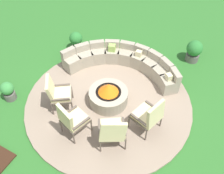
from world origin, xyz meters
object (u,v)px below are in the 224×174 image
lounge_chair_front_right (72,119)px  curved_stone_bench (123,62)px  lounge_chair_front_left (58,93)px  potted_plant_0 (76,40)px  potted_plant_1 (194,51)px  lounge_chair_back_left (112,131)px  fire_pit (108,95)px  lounge_chair_back_right (149,115)px  potted_plant_2 (8,91)px

lounge_chair_front_right → curved_stone_bench: bearing=107.1°
lounge_chair_front_left → potted_plant_0: lounge_chair_front_left is taller
lounge_chair_front_right → potted_plant_1: bearing=84.2°
curved_stone_bench → lounge_chair_back_left: (0.98, -2.50, 0.26)m
lounge_chair_front_right → lounge_chair_back_left: (0.97, 0.19, -0.02)m
lounge_chair_back_left → curved_stone_bench: bearing=77.7°
fire_pit → lounge_chair_back_right: (1.27, -0.31, 0.28)m
lounge_chair_back_left → potted_plant_0: 3.90m
potted_plant_0 → potted_plant_1: potted_plant_1 is taller
lounge_chair_front_left → lounge_chair_front_right: size_ratio=0.91×
lounge_chair_back_left → lounge_chair_back_right: bearing=20.9°
lounge_chair_back_right → potted_plant_0: lounge_chair_back_right is taller
fire_pit → potted_plant_2: fire_pit is taller
lounge_chair_back_left → potted_plant_2: 3.21m
fire_pit → lounge_chair_back_left: (0.71, -1.10, 0.28)m
fire_pit → lounge_chair_front_right: 1.35m
fire_pit → lounge_chair_front_left: bearing=-144.6°
potted_plant_1 → potted_plant_2: (-3.98, -4.04, -0.08)m
lounge_chair_back_left → potted_plant_0: size_ratio=1.58×
potted_plant_1 → fire_pit: bearing=-117.3°
lounge_chair_front_right → potted_plant_2: (-2.23, 0.13, -0.31)m
fire_pit → potted_plant_0: bearing=143.0°
lounge_chair_back_left → lounge_chair_front_left: bearing=135.4°
potted_plant_2 → lounge_chair_front_left: bearing=15.7°
lounge_chair_front_right → fire_pit: bearing=95.7°
fire_pit → lounge_chair_back_left: size_ratio=1.01×
potted_plant_2 → fire_pit: bearing=25.0°
lounge_chair_front_left → potted_plant_1: lounge_chair_front_left is taller
curved_stone_bench → lounge_chair_back_left: size_ratio=3.40×
lounge_chair_back_left → fire_pit: bearing=89.2°
curved_stone_bench → potted_plant_0: 1.85m
lounge_chair_back_right → potted_plant_1: lounge_chair_back_right is taller
fire_pit → lounge_chair_front_left: (-1.06, -0.76, 0.28)m
fire_pit → curved_stone_bench: size_ratio=0.30×
curved_stone_bench → lounge_chair_back_left: lounge_chair_back_left is taller
fire_pit → potted_plant_2: size_ratio=1.79×
curved_stone_bench → lounge_chair_front_right: size_ratio=3.14×
potted_plant_1 → potted_plant_2: 5.67m
lounge_chair_back_right → fire_pit: bearing=92.6°
potted_plant_0 → potted_plant_1: size_ratio=0.90×
fire_pit → potted_plant_2: bearing=-155.0°
lounge_chair_back_left → potted_plant_0: lounge_chair_back_left is taller
curved_stone_bench → lounge_chair_front_left: size_ratio=3.45×
lounge_chair_back_left → lounge_chair_back_right: size_ratio=1.02×
lounge_chair_back_left → potted_plant_1: size_ratio=1.42×
lounge_chair_front_right → potted_plant_1: (1.75, 4.17, -0.23)m
lounge_chair_front_left → lounge_chair_back_left: (1.77, -0.34, -0.00)m
lounge_chair_front_left → lounge_chair_back_right: lounge_chair_front_left is taller
potted_plant_2 → lounge_chair_back_right: bearing=12.7°
lounge_chair_front_left → potted_plant_0: 2.58m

